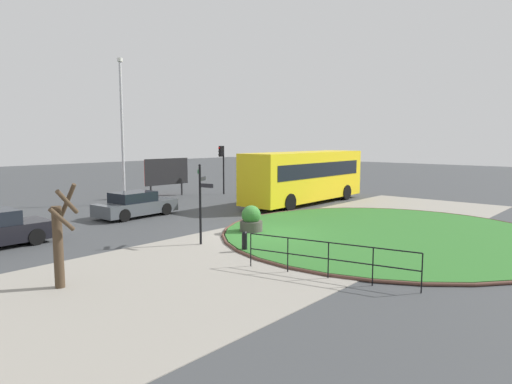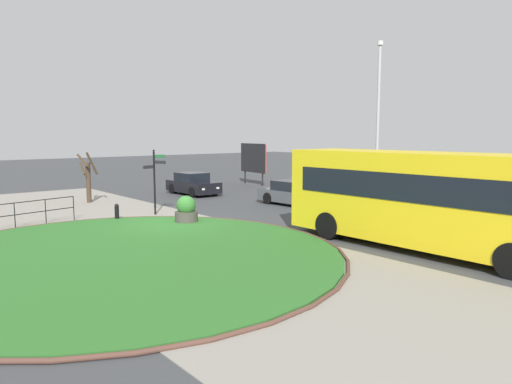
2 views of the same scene
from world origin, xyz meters
TOP-DOWN VIEW (x-y plane):
  - ground at (0.00, 0.00)m, footprint 120.00×120.00m
  - sidewalk_paving at (0.00, -1.78)m, footprint 32.00×8.44m
  - grass_island at (3.57, -3.73)m, footprint 13.68×13.68m
  - grass_kerb_ring at (3.57, -3.73)m, footprint 13.99×13.99m
  - signpost_directional at (-2.83, 0.81)m, footprint 0.62×1.05m
  - bollard_foreground at (-2.61, -1.22)m, footprint 0.19×0.19m
  - railing_grass_edge at (-3.36, -5.20)m, footprint 1.11×5.10m
  - bus_yellow at (9.12, 4.34)m, footprint 10.06×2.65m
  - car_near_lane at (-8.30, 6.35)m, footprint 3.96×1.82m
  - car_far_lane at (-0.82, 8.14)m, footprint 4.35×1.97m
  - lamppost_tall at (1.30, 12.41)m, footprint 0.32×0.32m
  - billboard_left at (-10.47, 13.17)m, footprint 3.36×0.54m
  - billboard_right at (5.52, 13.61)m, footprint 3.59×0.32m
  - planter_near_signpost at (0.00, 0.77)m, footprint 0.98×0.98m
  - street_tree_bare at (-8.83, -0.15)m, footprint 0.89×1.05m

SIDE VIEW (x-z plane):
  - ground at x=0.00m, z-range 0.00..0.00m
  - sidewalk_paving at x=0.00m, z-range 0.00..0.02m
  - grass_island at x=3.57m, z-range 0.00..0.10m
  - grass_kerb_ring at x=3.57m, z-range 0.00..0.11m
  - bollard_foreground at x=-2.61m, z-range 0.01..0.77m
  - planter_near_signpost at x=0.00m, z-range -0.06..1.15m
  - car_far_lane at x=-0.82m, z-range -0.04..1.28m
  - car_near_lane at x=-8.30m, z-range -0.05..1.35m
  - railing_grass_edge at x=-3.36m, z-range 0.16..1.25m
  - street_tree_bare at x=-8.83m, z-range -0.06..2.80m
  - billboard_right at x=5.52m, z-range 0.38..3.07m
  - bus_yellow at x=9.12m, z-range 0.12..3.35m
  - signpost_directional at x=-2.83m, z-range 0.26..3.36m
  - billboard_left at x=-10.47m, z-range 0.41..3.53m
  - lamppost_tall at x=1.30m, z-range 0.30..9.15m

